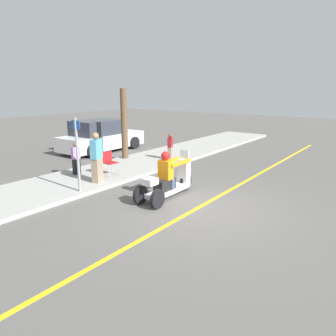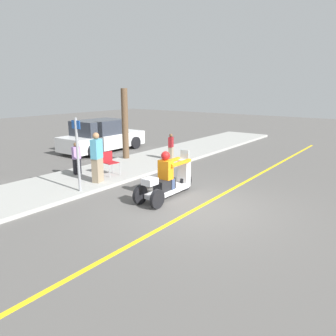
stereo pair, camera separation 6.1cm
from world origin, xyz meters
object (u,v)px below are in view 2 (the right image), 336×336
spectator_far_back (77,159)px  spectator_near_curb (97,158)px  tree_trunk (125,124)px  folding_chair_set_back (109,161)px  street_sign (78,152)px  parked_car_lot_left (102,137)px  spectator_with_child (171,147)px  motorcycle_trike (168,181)px

spectator_far_back → spectator_near_curb: size_ratio=0.70×
spectator_far_back → spectator_near_curb: spectator_near_curb is taller
spectator_far_back → tree_trunk: 3.23m
folding_chair_set_back → street_sign: bearing=-159.6°
folding_chair_set_back → parked_car_lot_left: 5.23m
spectator_near_curb → street_sign: 1.12m
spectator_with_child → tree_trunk: 2.22m
spectator_far_back → spectator_with_child: size_ratio=1.03×
spectator_with_child → parked_car_lot_left: (-0.03, 4.32, 0.08)m
spectator_with_child → folding_chair_set_back: bearing=175.2°
spectator_with_child → spectator_far_back: bearing=162.4°
spectator_near_curb → street_sign: bearing=-162.5°
spectator_far_back → tree_trunk: tree_trunk is taller
spectator_with_child → motorcycle_trike: bearing=-144.8°
spectator_far_back → tree_trunk: (3.04, 0.50, 0.95)m
spectator_far_back → street_sign: size_ratio=0.52×
tree_trunk → street_sign: 4.81m
tree_trunk → street_sign: size_ratio=1.37×
spectator_far_back → folding_chair_set_back: (0.65, -0.99, -0.05)m
spectator_far_back → parked_car_lot_left: bearing=37.6°
parked_car_lot_left → tree_trunk: 2.85m
spectator_near_curb → spectator_with_child: (4.23, 0.10, -0.25)m
spectator_far_back → spectator_with_child: 4.18m
motorcycle_trike → tree_trunk: size_ratio=0.79×
folding_chair_set_back → spectator_with_child: bearing=-4.8°
motorcycle_trike → folding_chair_set_back: size_ratio=2.88×
folding_chair_set_back → parked_car_lot_left: size_ratio=0.19×
motorcycle_trike → tree_trunk: bearing=57.1°
spectator_far_back → spectator_near_curb: 1.41m
parked_car_lot_left → tree_trunk: (-0.92, -2.55, 0.88)m
folding_chair_set_back → parked_car_lot_left: (3.32, 4.04, 0.12)m
spectator_with_child → folding_chair_set_back: (-3.34, 0.28, -0.04)m
tree_trunk → street_sign: bearing=-152.9°
spectator_far_back → parked_car_lot_left: size_ratio=0.26×
parked_car_lot_left → street_sign: (-5.19, -4.73, 0.58)m
spectator_near_curb → folding_chair_set_back: 1.01m
spectator_near_curb → spectator_with_child: size_ratio=1.46×
spectator_near_curb → street_sign: street_sign is taller
spectator_near_curb → folding_chair_set_back: bearing=23.5°
spectator_far_back → parked_car_lot_left: (3.96, 3.05, 0.07)m
spectator_far_back → spectator_near_curb: bearing=-100.0°
motorcycle_trike → parked_car_lot_left: (3.81, 7.02, 0.24)m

